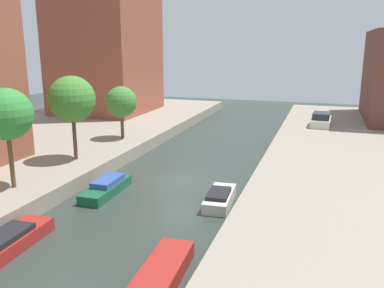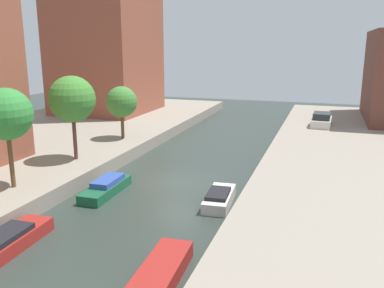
{
  "view_description": "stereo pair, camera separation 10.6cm",
  "coord_description": "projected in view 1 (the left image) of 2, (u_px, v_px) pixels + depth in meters",
  "views": [
    {
      "loc": [
        8.93,
        -23.76,
        8.81
      ],
      "look_at": [
        0.03,
        3.17,
        1.85
      ],
      "focal_mm": 37.83,
      "sensor_mm": 36.0,
      "label": 1
    },
    {
      "loc": [
        9.03,
        -23.73,
        8.81
      ],
      "look_at": [
        0.03,
        3.17,
        1.85
      ],
      "focal_mm": 37.83,
      "sensor_mm": 36.0,
      "label": 2
    }
  ],
  "objects": [
    {
      "name": "moored_boat_right_1",
      "position": [
        164.0,
        271.0,
        15.58
      ],
      "size": [
        1.62,
        4.07,
        0.69
      ],
      "color": "maroon",
      "rests_on": "ground_plane"
    },
    {
      "name": "street_tree_1",
      "position": [
        6.0,
        115.0,
        21.85
      ],
      "size": [
        2.86,
        2.86,
        5.6
      ],
      "color": "brown",
      "rests_on": "quay_left"
    },
    {
      "name": "moored_boat_left_1",
      "position": [
        9.0,
        242.0,
        17.8
      ],
      "size": [
        1.74,
        4.66,
        0.87
      ],
      "color": "maroon",
      "rests_on": "ground_plane"
    },
    {
      "name": "moored_boat_right_2",
      "position": [
        220.0,
        198.0,
        22.95
      ],
      "size": [
        1.62,
        3.8,
        0.83
      ],
      "color": "beige",
      "rests_on": "ground_plane"
    },
    {
      "name": "ground_plane",
      "position": [
        177.0,
        182.0,
        26.73
      ],
      "size": [
        84.0,
        84.0,
        0.0
      ],
      "primitive_type": "plane",
      "color": "#2D3833"
    },
    {
      "name": "apartment_tower_far",
      "position": [
        104.0,
        21.0,
        46.7
      ],
      "size": [
        10.0,
        11.01,
        21.07
      ],
      "primitive_type": "cube",
      "color": "brown",
      "rests_on": "quay_left"
    },
    {
      "name": "moored_boat_left_2",
      "position": [
        107.0,
        188.0,
        24.53
      ],
      "size": [
        1.49,
        4.44,
        0.92
      ],
      "color": "#195638",
      "rests_on": "ground_plane"
    },
    {
      "name": "street_tree_3",
      "position": [
        121.0,
        102.0,
        34.1
      ],
      "size": [
        2.63,
        2.63,
        4.46
      ],
      "color": "brown",
      "rests_on": "quay_left"
    },
    {
      "name": "street_tree_2",
      "position": [
        72.0,
        99.0,
        27.44
      ],
      "size": [
        3.16,
        3.16,
        5.82
      ],
      "color": "brown",
      "rests_on": "quay_left"
    },
    {
      "name": "parked_car",
      "position": [
        321.0,
        120.0,
        40.08
      ],
      "size": [
        1.98,
        4.27,
        1.34
      ],
      "color": "beige",
      "rests_on": "quay_right"
    }
  ]
}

